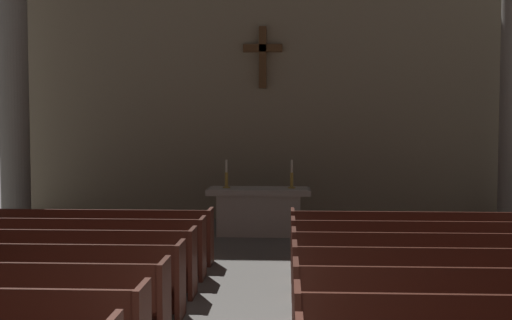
{
  "coord_description": "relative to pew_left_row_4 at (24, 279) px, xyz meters",
  "views": [
    {
      "loc": [
        0.6,
        -4.58,
        2.39
      ],
      "look_at": [
        0.0,
        7.68,
        1.69
      ],
      "focal_mm": 44.72,
      "sensor_mm": 36.0,
      "label": 1
    }
  ],
  "objects": [
    {
      "name": "pew_left_row_4",
      "position": [
        0.0,
        0.0,
        0.0
      ],
      "size": [
        3.95,
        0.5,
        0.95
      ],
      "color": "#4C2319",
      "rests_on": "ground"
    },
    {
      "name": "pew_left_row_6",
      "position": [
        0.0,
        2.03,
        0.0
      ],
      "size": [
        3.95,
        0.5,
        0.95
      ],
      "color": "#4C2319",
      "rests_on": "ground"
    },
    {
      "name": "altar",
      "position": [
        2.64,
        5.98,
        0.06
      ],
      "size": [
        2.2,
        0.9,
        1.01
      ],
      "color": "#BCB7AD",
      "rests_on": "ground"
    },
    {
      "name": "pew_right_row_4",
      "position": [
        5.28,
        0.0,
        0.0
      ],
      "size": [
        3.95,
        0.5,
        0.95
      ],
      "color": "#4C2319",
      "rests_on": "ground"
    },
    {
      "name": "pew_right_row_7",
      "position": [
        5.28,
        3.05,
        0.0
      ],
      "size": [
        3.95,
        0.5,
        0.95
      ],
      "color": "#4C2319",
      "rests_on": "ground"
    },
    {
      "name": "column_left_third",
      "position": [
        -2.85,
        6.37,
        2.46
      ],
      "size": [
        0.96,
        0.96,
        6.04
      ],
      "color": "gray",
      "rests_on": "ground"
    },
    {
      "name": "pew_left_row_5",
      "position": [
        0.0,
        1.02,
        0.0
      ],
      "size": [
        3.95,
        0.5,
        0.95
      ],
      "color": "#4C2319",
      "rests_on": "ground"
    },
    {
      "name": "candlestick_left",
      "position": [
        1.94,
        5.98,
        0.72
      ],
      "size": [
        0.16,
        0.16,
        0.61
      ],
      "color": "#B79338",
      "rests_on": "altar"
    },
    {
      "name": "pew_right_row_5",
      "position": [
        5.28,
        1.02,
        0.0
      ],
      "size": [
        3.95,
        0.5,
        0.95
      ],
      "color": "#4C2319",
      "rests_on": "ground"
    },
    {
      "name": "candlestick_right",
      "position": [
        3.34,
        5.98,
        0.72
      ],
      "size": [
        0.16,
        0.16,
        0.61
      ],
      "color": "#B79338",
      "rests_on": "altar"
    },
    {
      "name": "pew_left_row_7",
      "position": [
        0.0,
        3.05,
        0.0
      ],
      "size": [
        3.95,
        0.5,
        0.95
      ],
      "color": "#4C2319",
      "rests_on": "ground"
    },
    {
      "name": "pew_right_row_6",
      "position": [
        5.28,
        2.03,
        0.0
      ],
      "size": [
        3.95,
        0.5,
        0.95
      ],
      "color": "#4C2319",
      "rests_on": "ground"
    },
    {
      "name": "pew_right_row_3",
      "position": [
        5.28,
        -1.02,
        0.0
      ],
      "size": [
        3.95,
        0.5,
        0.95
      ],
      "color": "#4C2319",
      "rests_on": "ground"
    },
    {
      "name": "apse_with_cross",
      "position": [
        2.64,
        8.25,
        3.16
      ],
      "size": [
        11.99,
        0.43,
        7.27
      ],
      "color": "gray",
      "rests_on": "ground"
    }
  ]
}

